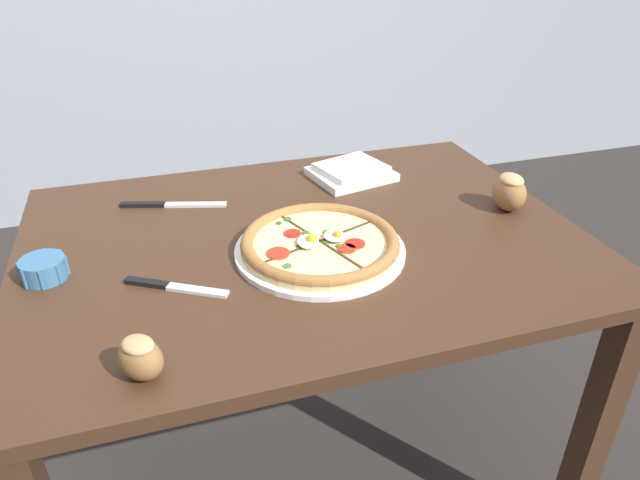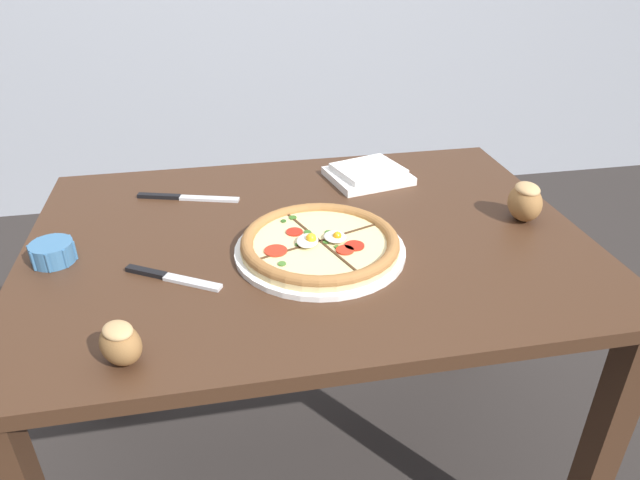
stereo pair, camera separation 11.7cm
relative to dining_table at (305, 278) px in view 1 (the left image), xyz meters
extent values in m
plane|color=#2D2826|center=(0.00, 0.00, -0.66)|extent=(12.00, 12.00, 0.00)
cube|color=#422819|center=(0.00, 0.00, 0.10)|extent=(1.20, 0.87, 0.03)
cube|color=#422819|center=(0.55, -0.39, -0.29)|extent=(0.06, 0.06, 0.74)
cube|color=#422819|center=(-0.55, 0.39, -0.29)|extent=(0.06, 0.06, 0.74)
cube|color=#422819|center=(0.55, 0.39, -0.29)|extent=(0.06, 0.06, 0.74)
cylinder|color=white|center=(0.01, -0.08, 0.12)|extent=(0.35, 0.35, 0.01)
cylinder|color=#E5C684|center=(0.01, -0.08, 0.13)|extent=(0.33, 0.33, 0.01)
cylinder|color=beige|center=(0.01, -0.08, 0.14)|extent=(0.28, 0.28, 0.00)
torus|color=#A36B38|center=(0.01, -0.08, 0.14)|extent=(0.33, 0.33, 0.03)
cube|color=#472D19|center=(-0.06, -0.11, 0.14)|extent=(0.14, 0.05, 0.00)
cube|color=#472D19|center=(0.04, -0.15, 0.14)|extent=(0.05, 0.14, 0.00)
cube|color=#472D19|center=(0.08, -0.06, 0.14)|extent=(0.14, 0.05, 0.00)
cube|color=#472D19|center=(-0.01, -0.01, 0.14)|extent=(0.05, 0.14, 0.00)
cylinder|color=red|center=(-0.08, -0.10, 0.14)|extent=(0.05, 0.05, 0.00)
cylinder|color=red|center=(-0.03, -0.03, 0.14)|extent=(0.04, 0.04, 0.00)
cylinder|color=red|center=(0.05, -0.13, 0.14)|extent=(0.04, 0.04, 0.00)
cylinder|color=red|center=(0.08, -0.11, 0.14)|extent=(0.04, 0.04, 0.00)
ellipsoid|color=white|center=(-0.02, -0.09, 0.15)|extent=(0.06, 0.07, 0.01)
sphere|color=#F4AD1E|center=(-0.01, -0.09, 0.15)|extent=(0.02, 0.02, 0.02)
ellipsoid|color=white|center=(0.04, -0.08, 0.15)|extent=(0.05, 0.06, 0.01)
sphere|color=orange|center=(0.05, -0.09, 0.15)|extent=(0.02, 0.02, 0.02)
cylinder|color=#477A2D|center=(-0.02, -0.10, 0.14)|extent=(0.01, 0.01, 0.00)
cylinder|color=#386B23|center=(-0.03, 0.03, 0.14)|extent=(0.02, 0.02, 0.00)
cylinder|color=#386B23|center=(0.04, -0.11, 0.14)|extent=(0.01, 0.01, 0.00)
cylinder|color=#386B23|center=(-0.04, -0.09, 0.14)|extent=(0.01, 0.01, 0.00)
cylinder|color=#386B23|center=(-0.01, -0.04, 0.14)|extent=(0.02, 0.02, 0.00)
cylinder|color=#477A2D|center=(-0.08, -0.16, 0.14)|extent=(0.02, 0.02, 0.00)
cylinder|color=#386B23|center=(0.02, -0.09, 0.14)|extent=(0.01, 0.01, 0.00)
cylinder|color=#386B23|center=(0.04, -0.05, 0.14)|extent=(0.02, 0.02, 0.00)
cylinder|color=#2D5B1E|center=(-0.05, 0.02, 0.14)|extent=(0.01, 0.01, 0.00)
cylinder|color=teal|center=(-0.52, -0.01, 0.13)|extent=(0.08, 0.08, 0.04)
cylinder|color=gold|center=(-0.52, -0.01, 0.14)|extent=(0.07, 0.07, 0.02)
cylinder|color=teal|center=(-0.48, -0.01, 0.13)|extent=(0.01, 0.01, 0.04)
cylinder|color=teal|center=(-0.49, 0.02, 0.13)|extent=(0.01, 0.01, 0.04)
cylinder|color=teal|center=(-0.52, 0.03, 0.13)|extent=(0.01, 0.01, 0.04)
cylinder|color=teal|center=(-0.55, 0.02, 0.13)|extent=(0.01, 0.01, 0.04)
cylinder|color=teal|center=(-0.56, -0.01, 0.13)|extent=(0.01, 0.01, 0.04)
cylinder|color=teal|center=(-0.55, -0.04, 0.13)|extent=(0.01, 0.01, 0.04)
cylinder|color=teal|center=(-0.52, -0.06, 0.13)|extent=(0.01, 0.01, 0.04)
cylinder|color=teal|center=(-0.49, -0.04, 0.13)|extent=(0.01, 0.01, 0.04)
cube|color=white|center=(0.21, 0.27, 0.12)|extent=(0.23, 0.21, 0.02)
cube|color=white|center=(0.21, 0.27, 0.14)|extent=(0.19, 0.18, 0.02)
ellipsoid|color=olive|center=(-0.35, -0.35, 0.15)|extent=(0.09, 0.10, 0.07)
ellipsoid|color=tan|center=(-0.35, -0.35, 0.17)|extent=(0.07, 0.07, 0.02)
ellipsoid|color=olive|center=(0.50, -0.02, 0.15)|extent=(0.09, 0.11, 0.08)
ellipsoid|color=tan|center=(0.50, -0.02, 0.19)|extent=(0.06, 0.08, 0.02)
cube|color=silver|center=(-0.21, 0.22, 0.12)|extent=(0.15, 0.06, 0.01)
cube|color=black|center=(-0.33, 0.25, 0.12)|extent=(0.11, 0.05, 0.01)
cube|color=silver|center=(-0.25, -0.15, 0.12)|extent=(0.11, 0.08, 0.01)
cube|color=black|center=(-0.34, -0.10, 0.12)|extent=(0.08, 0.06, 0.01)
camera|label=1|loc=(-0.29, -1.05, 0.72)|focal=32.00mm
camera|label=2|loc=(-0.18, -1.08, 0.72)|focal=32.00mm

